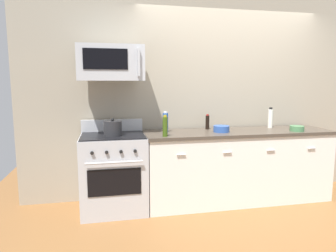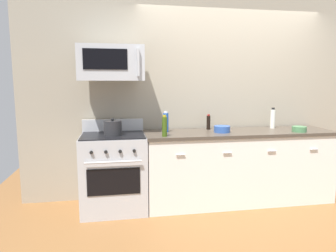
{
  "view_description": "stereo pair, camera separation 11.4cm",
  "coord_description": "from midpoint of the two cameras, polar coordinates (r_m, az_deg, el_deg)",
  "views": [
    {
      "loc": [
        -1.65,
        -3.52,
        1.52
      ],
      "look_at": [
        -0.93,
        -0.05,
        1.01
      ],
      "focal_mm": 32.01,
      "sensor_mm": 36.0,
      "label": 1
    },
    {
      "loc": [
        -1.54,
        -3.54,
        1.52
      ],
      "look_at": [
        -0.93,
        -0.05,
        1.01
      ],
      "focal_mm": 32.01,
      "sensor_mm": 36.0,
      "label": 2
    }
  ],
  "objects": [
    {
      "name": "ground_plane",
      "position": [
        4.16,
        12.05,
        -13.5
      ],
      "size": [
        6.61,
        6.61,
        0.0
      ],
      "primitive_type": "plane",
      "color": "brown"
    },
    {
      "name": "back_wall",
      "position": [
        4.26,
        10.36,
        5.68
      ],
      "size": [
        5.51,
        0.1,
        2.7
      ],
      "primitive_type": "cube",
      "color": "#9E937F",
      "rests_on": "ground_plane"
    },
    {
      "name": "counter_unit",
      "position": [
        4.02,
        12.25,
        -7.38
      ],
      "size": [
        2.42,
        0.66,
        0.92
      ],
      "color": "silver",
      "rests_on": "ground_plane"
    },
    {
      "name": "range_oven",
      "position": [
        3.69,
        -11.17,
        -8.6
      ],
      "size": [
        0.76,
        0.69,
        1.07
      ],
      "color": "#B7BABF",
      "rests_on": "ground_plane"
    },
    {
      "name": "microwave",
      "position": [
        3.59,
        -11.74,
        11.62
      ],
      "size": [
        0.74,
        0.44,
        0.4
      ],
      "color": "#B7BABF"
    },
    {
      "name": "bottle_soda_blue",
      "position": [
        3.71,
        -1.38,
        0.73
      ],
      "size": [
        0.07,
        0.07,
        0.26
      ],
      "color": "#1E4CA5",
      "rests_on": "countertop_slab"
    },
    {
      "name": "bottle_vinegar_white",
      "position": [
        4.29,
        18.2,
        1.44
      ],
      "size": [
        0.06,
        0.06,
        0.28
      ],
      "color": "silver",
      "rests_on": "countertop_slab"
    },
    {
      "name": "bottle_soy_sauce_dark",
      "position": [
        3.97,
        6.7,
        0.74
      ],
      "size": [
        0.05,
        0.05,
        0.2
      ],
      "color": "black",
      "rests_on": "countertop_slab"
    },
    {
      "name": "bottle_olive_oil",
      "position": [
        3.4,
        -1.52,
        -0.06
      ],
      "size": [
        0.06,
        0.06,
        0.25
      ],
      "color": "#385114",
      "rests_on": "countertop_slab"
    },
    {
      "name": "bowl_blue_mixing",
      "position": [
        3.77,
        9.27,
        -0.5
      ],
      "size": [
        0.2,
        0.2,
        0.08
      ],
      "color": "#2D519E",
      "rests_on": "countertop_slab"
    },
    {
      "name": "bowl_green_glaze",
      "position": [
        4.11,
        22.62,
        -0.41
      ],
      "size": [
        0.18,
        0.18,
        0.07
      ],
      "color": "#477A4C",
      "rests_on": "countertop_slab"
    },
    {
      "name": "stockpot",
      "position": [
        3.52,
        -11.4,
        -0.41
      ],
      "size": [
        0.21,
        0.21,
        0.2
      ],
      "color": "#262628",
      "rests_on": "range_oven"
    }
  ]
}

